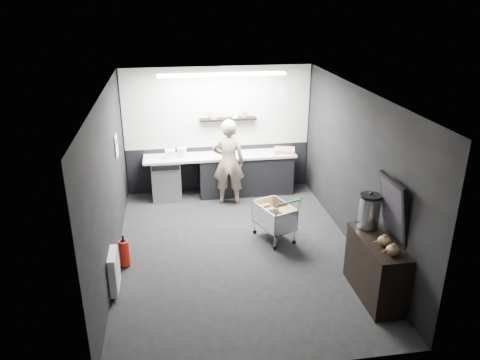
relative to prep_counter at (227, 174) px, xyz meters
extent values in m
plane|color=black|center=(-0.14, -2.42, -0.46)|extent=(5.50, 5.50, 0.00)
plane|color=white|center=(-0.14, -2.42, 2.24)|extent=(5.50, 5.50, 0.00)
plane|color=black|center=(-0.14, 0.33, 0.89)|extent=(5.50, 0.00, 5.50)
plane|color=black|center=(-0.14, -5.17, 0.89)|extent=(5.50, 0.00, 5.50)
plane|color=black|center=(-2.14, -2.42, 0.89)|extent=(0.00, 5.50, 5.50)
plane|color=black|center=(1.86, -2.42, 0.89)|extent=(0.00, 5.50, 5.50)
cube|color=#BCBBB7|center=(-0.14, 0.31, 1.39)|extent=(3.95, 0.02, 1.70)
cube|color=black|center=(-0.14, 0.31, 0.04)|extent=(3.95, 0.02, 1.00)
cube|color=black|center=(0.06, 0.20, 1.16)|extent=(1.20, 0.22, 0.04)
cylinder|color=white|center=(1.26, 0.30, 1.69)|extent=(0.20, 0.03, 0.20)
cube|color=white|center=(-2.12, -1.12, 1.09)|extent=(0.02, 0.30, 0.40)
cube|color=red|center=(-2.11, -1.12, 1.16)|extent=(0.02, 0.22, 0.10)
cube|color=white|center=(-2.08, -3.32, -0.11)|extent=(0.10, 0.50, 0.60)
cube|color=white|center=(-0.14, -0.57, 2.21)|extent=(2.40, 0.20, 0.04)
cube|color=black|center=(0.41, 0.00, -0.03)|extent=(2.00, 0.56, 0.85)
cube|color=silver|center=(-0.14, 0.00, 0.42)|extent=(3.20, 0.60, 0.05)
cube|color=#9EA0A5|center=(-1.29, 0.00, -0.03)|extent=(0.60, 0.58, 0.85)
cube|color=black|center=(-1.29, -0.30, 0.32)|extent=(0.56, 0.02, 0.10)
imported|color=#C2B29A|center=(-0.02, -0.45, 0.44)|extent=(0.71, 0.53, 1.79)
cube|color=silver|center=(0.57, -2.12, -0.18)|extent=(0.71, 0.87, 0.02)
cube|color=silver|center=(0.34, -2.12, 0.00)|extent=(0.28, 0.71, 0.40)
cube|color=silver|center=(0.80, -2.12, 0.00)|extent=(0.28, 0.71, 0.40)
cube|color=silver|center=(0.57, -2.48, 0.00)|extent=(0.46, 0.19, 0.40)
cube|color=silver|center=(0.57, -1.76, 0.00)|extent=(0.46, 0.19, 0.40)
cylinder|color=silver|center=(0.37, -2.45, -0.31)|extent=(0.02, 0.02, 0.26)
cylinder|color=silver|center=(0.77, -2.45, -0.31)|extent=(0.02, 0.02, 0.26)
cylinder|color=silver|center=(0.37, -1.79, -0.31)|extent=(0.02, 0.02, 0.26)
cylinder|color=silver|center=(0.77, -1.79, -0.31)|extent=(0.02, 0.02, 0.26)
cylinder|color=#248439|center=(0.57, -2.54, 0.42)|extent=(0.46, 0.20, 0.03)
cube|color=brown|center=(0.47, -2.03, -0.01)|extent=(0.29, 0.32, 0.33)
cube|color=brown|center=(0.69, -2.23, -0.03)|extent=(0.27, 0.30, 0.30)
cylinder|color=black|center=(0.37, -2.45, -0.42)|extent=(0.08, 0.05, 0.07)
cylinder|color=black|center=(0.37, -1.79, -0.42)|extent=(0.08, 0.05, 0.07)
cylinder|color=black|center=(0.77, -2.45, -0.42)|extent=(0.08, 0.05, 0.07)
cylinder|color=black|center=(0.77, -1.79, -0.42)|extent=(0.08, 0.05, 0.07)
cube|color=black|center=(1.62, -3.98, -0.01)|extent=(0.45, 1.20, 0.90)
cylinder|color=silver|center=(1.62, -3.58, 0.69)|extent=(0.30, 0.30, 0.46)
cylinder|color=black|center=(1.62, -3.58, 0.94)|extent=(0.30, 0.30, 0.04)
sphere|color=black|center=(1.62, -3.58, 0.98)|extent=(0.05, 0.05, 0.05)
ellipsoid|color=brown|center=(1.62, -4.13, 0.52)|extent=(0.18, 0.18, 0.14)
ellipsoid|color=brown|center=(1.62, -4.38, 0.52)|extent=(0.18, 0.18, 0.14)
cube|color=black|center=(1.80, -3.93, 0.89)|extent=(0.21, 0.70, 0.89)
cube|color=black|center=(1.78, -3.93, 0.89)|extent=(0.15, 0.60, 0.77)
cylinder|color=red|center=(-1.99, -2.63, -0.22)|extent=(0.16, 0.16, 0.43)
cone|color=black|center=(-1.99, -2.63, 0.02)|extent=(0.11, 0.11, 0.06)
cylinder|color=black|center=(-1.99, -2.63, 0.07)|extent=(0.03, 0.03, 0.06)
cube|color=#A78059|center=(1.24, -0.05, 0.49)|extent=(0.50, 0.43, 0.09)
cylinder|color=beige|center=(-0.93, 0.00, 0.54)|extent=(0.20, 0.20, 0.20)
cube|color=white|center=(-1.18, -0.05, 0.53)|extent=(0.21, 0.16, 0.18)
camera|label=1|loc=(-1.16, -9.30, 3.64)|focal=35.00mm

